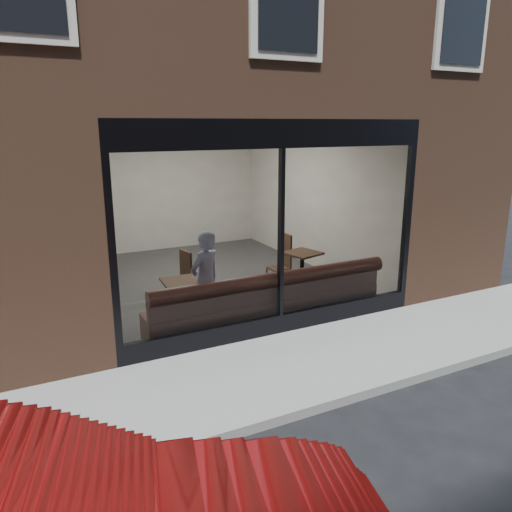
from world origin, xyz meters
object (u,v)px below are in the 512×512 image
cafe_table_left (182,281)px  cafe_chair_right (278,268)px  cafe_chair_left (177,291)px  person (205,281)px  cafe_table_right (302,253)px  banquette (268,310)px

cafe_table_left → cafe_chair_right: bearing=29.0°
cafe_table_left → cafe_chair_left: size_ratio=1.57×
person → cafe_table_left: size_ratio=2.67×
cafe_table_right → banquette: bearing=-139.8°
cafe_table_left → cafe_chair_right: cafe_table_left is taller
person → cafe_chair_left: person is taller
person → cafe_chair_left: size_ratio=4.20×
banquette → cafe_table_left: bearing=156.1°
cafe_table_right → cafe_chair_right: (-0.07, 0.79, -0.50)m
cafe_table_left → cafe_chair_right: size_ratio=1.61×
person → cafe_table_left: person is taller
banquette → cafe_table_left: cafe_table_left is taller
cafe_table_left → person: bearing=-46.7°
banquette → cafe_chair_right: (1.32, 1.97, 0.01)m
person → cafe_table_right: person is taller
banquette → cafe_table_right: cafe_table_right is taller
banquette → person: (-0.96, 0.25, 0.56)m
cafe_table_left → cafe_table_right: same height
banquette → cafe_table_right: size_ratio=6.64×
cafe_chair_left → person: bearing=80.7°
person → cafe_table_right: size_ratio=2.62×
person → cafe_table_left: 0.41m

